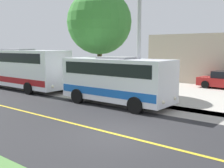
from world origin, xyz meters
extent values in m
plane|color=#548442|center=(0.00, 0.00, 0.00)|extent=(120.00, 120.00, 0.00)
cube|color=#28282B|center=(0.00, 0.00, 0.00)|extent=(8.00, 100.00, 0.01)
cube|color=#9E9991|center=(-5.20, 0.00, 0.00)|extent=(2.40, 100.00, 0.01)
cube|color=gold|center=(0.00, 0.00, 0.01)|extent=(0.16, 100.00, 0.00)
cube|color=white|center=(-4.49, -3.46, 1.55)|extent=(2.37, 6.87, 2.41)
cube|color=blue|center=(-4.49, -3.46, 0.90)|extent=(2.41, 6.73, 0.44)
cube|color=black|center=(-4.49, -3.46, 2.21)|extent=(2.41, 6.18, 0.70)
cube|color=gray|center=(-4.49, -3.46, 2.82)|extent=(1.42, 2.06, 0.12)
cylinder|color=black|center=(-5.67, -1.33, 0.45)|extent=(0.25, 0.90, 0.90)
cylinder|color=black|center=(-3.30, -1.33, 0.45)|extent=(0.25, 0.90, 0.90)
cylinder|color=black|center=(-5.67, -5.59, 0.45)|extent=(0.25, 0.90, 0.90)
cylinder|color=black|center=(-3.30, -5.59, 0.45)|extent=(0.25, 0.90, 0.90)
sphere|color=#F2EACC|center=(-5.14, -0.01, 0.70)|extent=(0.20, 0.20, 0.20)
sphere|color=#F2EACC|center=(-3.83, -0.01, 0.70)|extent=(0.20, 0.20, 0.20)
cube|color=white|center=(-4.53, -14.01, 1.77)|extent=(2.46, 10.75, 2.83)
cube|color=maroon|center=(-4.53, -14.01, 0.90)|extent=(2.50, 10.53, 0.44)
cube|color=black|center=(-4.53, -14.01, 2.63)|extent=(2.50, 9.67, 0.70)
cube|color=gray|center=(-4.53, -14.01, 3.24)|extent=(1.47, 3.22, 0.12)
cylinder|color=black|center=(-5.76, -10.68, 0.45)|extent=(0.25, 0.90, 0.90)
cylinder|color=black|center=(-3.30, -10.68, 0.45)|extent=(0.25, 0.90, 0.90)
cylinder|color=black|center=(-5.76, -17.34, 0.45)|extent=(0.25, 0.90, 0.90)
sphere|color=#F2EACC|center=(-5.20, -8.61, 0.70)|extent=(0.20, 0.20, 0.20)
sphere|color=#F2EACC|center=(-3.85, -8.61, 0.70)|extent=(0.20, 0.20, 0.20)
cylinder|color=#9E9EA3|center=(-5.00, -2.26, 3.55)|extent=(0.24, 0.24, 7.10)
cylinder|color=black|center=(-14.38, -1.69, 0.32)|extent=(0.26, 0.65, 0.64)
cylinder|color=black|center=(-16.17, -1.58, 0.32)|extent=(0.26, 0.65, 0.64)
cylinder|color=#4C3826|center=(-7.40, -7.35, 1.74)|extent=(0.36, 0.36, 3.49)
sphere|color=#387A33|center=(-7.40, -7.35, 5.29)|extent=(4.82, 4.82, 4.82)
camera|label=1|loc=(8.32, 6.42, 3.45)|focal=43.99mm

